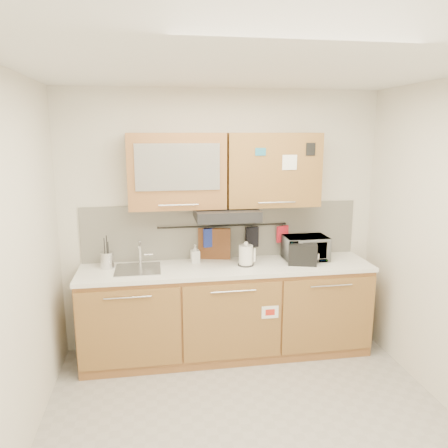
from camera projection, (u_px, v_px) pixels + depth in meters
name	position (u px, v px, depth m)	size (l,w,h in m)	color
floor	(254.00, 431.00, 3.26)	(3.20, 3.20, 0.00)	#9E9993
ceiling	(260.00, 65.00, 2.72)	(3.20, 3.20, 0.00)	white
wall_back	(222.00, 221.00, 4.44)	(3.20, 3.20, 0.00)	silver
wall_left	(8.00, 277.00, 2.74)	(3.00, 3.00, 0.00)	silver
base_cabinet	(227.00, 315.00, 4.33)	(2.80, 0.64, 0.88)	#965B35
countertop	(227.00, 268.00, 4.22)	(2.82, 0.62, 0.04)	white
backsplash	(222.00, 231.00, 4.45)	(2.80, 0.02, 0.56)	silver
upper_cabinets	(225.00, 170.00, 4.16)	(1.82, 0.37, 0.70)	#965B35
range_hood	(226.00, 214.00, 4.17)	(0.60, 0.46, 0.10)	black
sink	(138.00, 269.00, 4.10)	(0.42, 0.40, 0.26)	silver
utensil_rail	(223.00, 226.00, 4.40)	(0.02, 0.02, 1.30)	black
utensil_crock	(107.00, 260.00, 4.13)	(0.14, 0.14, 0.31)	silver
kettle	(246.00, 256.00, 4.21)	(0.18, 0.17, 0.24)	white
toaster	(303.00, 254.00, 4.24)	(0.31, 0.24, 0.21)	black
microwave	(305.00, 248.00, 4.41)	(0.43, 0.29, 0.24)	#999999
soap_bottle	(195.00, 254.00, 4.30)	(0.08, 0.09, 0.19)	#999999
cutting_board	(214.00, 248.00, 4.42)	(0.33, 0.02, 0.40)	brown
oven_mitt	(209.00, 238.00, 4.38)	(0.11, 0.03, 0.19)	#203096
dark_pouch	(252.00, 237.00, 4.46)	(0.13, 0.04, 0.21)	black
pot_holder	(282.00, 234.00, 4.50)	(0.14, 0.02, 0.17)	red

